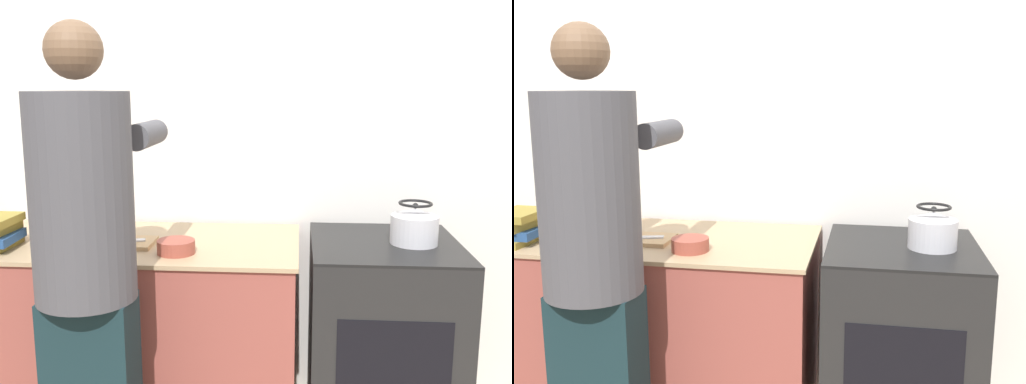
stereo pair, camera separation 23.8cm
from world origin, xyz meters
The scene contains 11 objects.
wall_back centered at (0.00, 0.76, 1.30)m, with size 8.00×0.05×2.60m.
counter centered at (-0.35, 0.35, 0.45)m, with size 1.46×0.71×0.90m.
oven centered at (0.75, 0.34, 0.46)m, with size 0.64×0.67×0.92m.
person centered at (-0.36, -0.23, 0.98)m, with size 0.40×0.63×1.80m.
cutting_board centered at (-0.41, 0.27, 0.91)m, with size 0.30×0.19×0.02m.
knife centered at (-0.43, 0.25, 0.93)m, with size 0.25×0.09×0.01m.
kettle centered at (0.87, 0.32, 1.00)m, with size 0.20×0.20×0.18m.
bowl_prep centered at (-0.14, 0.16, 0.93)m, with size 0.16×0.16×0.06m.
bowl_mixing centered at (-0.80, 0.60, 0.95)m, with size 0.12×0.12×0.08m.
canister_jar centered at (-0.76, 0.34, 0.98)m, with size 0.15×0.15×0.16m.
book_stack centered at (-0.94, 0.17, 0.97)m, with size 0.23×0.27×0.14m.
Camera 2 is at (0.61, -2.07, 1.59)m, focal length 40.00 mm.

